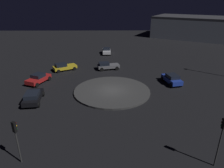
{
  "coord_description": "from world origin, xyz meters",
  "views": [
    {
      "loc": [
        27.15,
        -0.32,
        12.58
      ],
      "look_at": [
        0.0,
        0.0,
        1.19
      ],
      "focal_mm": 33.27,
      "sensor_mm": 36.0,
      "label": 1
    }
  ],
  "objects_px": {
    "car_yellow": "(64,67)",
    "traffic_light_northeast": "(222,133)",
    "store_building": "(208,28)",
    "car_silver": "(107,51)",
    "car_grey": "(107,66)",
    "car_black": "(33,97)",
    "car_red": "(38,78)",
    "traffic_light_southeast": "(16,134)",
    "car_blue": "(172,79)"
  },
  "relations": [
    {
      "from": "car_yellow",
      "to": "car_black",
      "type": "height_order",
      "value": "car_black"
    },
    {
      "from": "car_silver",
      "to": "car_red",
      "type": "xyz_separation_m",
      "value": [
        18.2,
        -10.54,
        0.06
      ]
    },
    {
      "from": "car_yellow",
      "to": "traffic_light_southeast",
      "type": "distance_m",
      "value": 23.4
    },
    {
      "from": "traffic_light_northeast",
      "to": "traffic_light_southeast",
      "type": "bearing_deg",
      "value": 58.52
    },
    {
      "from": "car_red",
      "to": "car_blue",
      "type": "relative_size",
      "value": 1.06
    },
    {
      "from": "car_black",
      "to": "car_red",
      "type": "bearing_deg",
      "value": 5.67
    },
    {
      "from": "car_black",
      "to": "traffic_light_northeast",
      "type": "height_order",
      "value": "traffic_light_northeast"
    },
    {
      "from": "car_blue",
      "to": "store_building",
      "type": "distance_m",
      "value": 43.62
    },
    {
      "from": "traffic_light_northeast",
      "to": "traffic_light_southeast",
      "type": "distance_m",
      "value": 15.7
    },
    {
      "from": "car_yellow",
      "to": "car_grey",
      "type": "distance_m",
      "value": 8.05
    },
    {
      "from": "traffic_light_northeast",
      "to": "car_silver",
      "type": "bearing_deg",
      "value": -15.2
    },
    {
      "from": "car_grey",
      "to": "traffic_light_northeast",
      "type": "relative_size",
      "value": 0.95
    },
    {
      "from": "traffic_light_northeast",
      "to": "traffic_light_southeast",
      "type": "height_order",
      "value": "traffic_light_northeast"
    },
    {
      "from": "car_red",
      "to": "car_black",
      "type": "distance_m",
      "value": 6.68
    },
    {
      "from": "car_red",
      "to": "traffic_light_northeast",
      "type": "bearing_deg",
      "value": -109.4
    },
    {
      "from": "car_yellow",
      "to": "traffic_light_southeast",
      "type": "relative_size",
      "value": 1.16
    },
    {
      "from": "car_yellow",
      "to": "store_building",
      "type": "xyz_separation_m",
      "value": [
        -31.05,
        40.03,
        2.72
      ]
    },
    {
      "from": "car_red",
      "to": "car_grey",
      "type": "distance_m",
      "value": 12.65
    },
    {
      "from": "car_red",
      "to": "traffic_light_northeast",
      "type": "distance_m",
      "value": 26.6
    },
    {
      "from": "car_silver",
      "to": "traffic_light_northeast",
      "type": "bearing_deg",
      "value": 12.25
    },
    {
      "from": "car_red",
      "to": "car_black",
      "type": "height_order",
      "value": "car_red"
    },
    {
      "from": "car_yellow",
      "to": "traffic_light_northeast",
      "type": "xyz_separation_m",
      "value": [
        23.85,
        16.86,
        2.47
      ]
    },
    {
      "from": "car_blue",
      "to": "car_black",
      "type": "bearing_deg",
      "value": -85.82
    },
    {
      "from": "car_grey",
      "to": "car_blue",
      "type": "bearing_deg",
      "value": -46.96
    },
    {
      "from": "traffic_light_southeast",
      "to": "store_building",
      "type": "height_order",
      "value": "store_building"
    },
    {
      "from": "car_blue",
      "to": "store_building",
      "type": "xyz_separation_m",
      "value": [
        -37.66,
        21.85,
        2.63
      ]
    },
    {
      "from": "traffic_light_southeast",
      "to": "car_black",
      "type": "bearing_deg",
      "value": 42.65
    },
    {
      "from": "car_blue",
      "to": "traffic_light_northeast",
      "type": "distance_m",
      "value": 17.46
    },
    {
      "from": "car_silver",
      "to": "traffic_light_northeast",
      "type": "relative_size",
      "value": 0.87
    },
    {
      "from": "car_blue",
      "to": "traffic_light_northeast",
      "type": "bearing_deg",
      "value": -17.28
    },
    {
      "from": "store_building",
      "to": "car_grey",
      "type": "bearing_deg",
      "value": 73.61
    },
    {
      "from": "car_blue",
      "to": "traffic_light_southeast",
      "type": "relative_size",
      "value": 1.09
    },
    {
      "from": "car_blue",
      "to": "car_red",
      "type": "bearing_deg",
      "value": -104.31
    },
    {
      "from": "car_black",
      "to": "traffic_light_northeast",
      "type": "relative_size",
      "value": 1.02
    },
    {
      "from": "car_silver",
      "to": "traffic_light_southeast",
      "type": "height_order",
      "value": "traffic_light_southeast"
    },
    {
      "from": "car_black",
      "to": "car_blue",
      "type": "bearing_deg",
      "value": -79.1
    },
    {
      "from": "car_silver",
      "to": "car_grey",
      "type": "height_order",
      "value": "car_grey"
    },
    {
      "from": "car_black",
      "to": "traffic_light_southeast",
      "type": "xyz_separation_m",
      "value": [
        10.66,
        2.6,
        2.01
      ]
    },
    {
      "from": "car_blue",
      "to": "traffic_light_northeast",
      "type": "xyz_separation_m",
      "value": [
        17.24,
        -1.33,
        2.38
      ]
    },
    {
      "from": "car_red",
      "to": "store_building",
      "type": "height_order",
      "value": "store_building"
    },
    {
      "from": "car_grey",
      "to": "traffic_light_northeast",
      "type": "xyz_separation_m",
      "value": [
        24.3,
        8.82,
        2.44
      ]
    },
    {
      "from": "traffic_light_southeast",
      "to": "car_silver",
      "type": "bearing_deg",
      "value": 18.44
    },
    {
      "from": "car_yellow",
      "to": "car_red",
      "type": "height_order",
      "value": "car_red"
    },
    {
      "from": "car_blue",
      "to": "car_yellow",
      "type": "bearing_deg",
      "value": -122.84
    },
    {
      "from": "traffic_light_northeast",
      "to": "car_grey",
      "type": "bearing_deg",
      "value": -9.45
    },
    {
      "from": "store_building",
      "to": "car_silver",
      "type": "bearing_deg",
      "value": 60.27
    },
    {
      "from": "car_yellow",
      "to": "store_building",
      "type": "distance_m",
      "value": 50.74
    },
    {
      "from": "store_building",
      "to": "car_yellow",
      "type": "bearing_deg",
      "value": 67.68
    },
    {
      "from": "car_grey",
      "to": "car_blue",
      "type": "xyz_separation_m",
      "value": [
        7.05,
        10.15,
        0.06
      ]
    },
    {
      "from": "car_yellow",
      "to": "car_black",
      "type": "distance_m",
      "value": 12.7
    }
  ]
}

